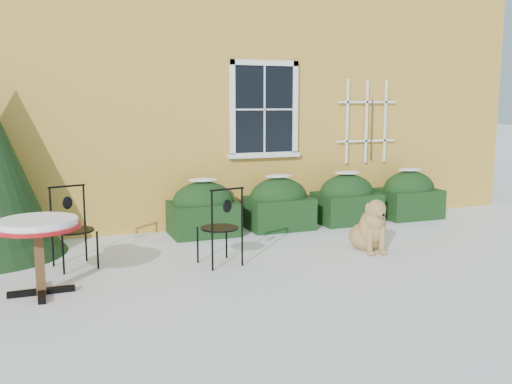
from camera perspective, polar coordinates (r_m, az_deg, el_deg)
name	(u,v)px	position (r m, az deg, el deg)	size (l,w,h in m)	color
ground	(286,278)	(6.96, 2.99, -8.54)	(80.00, 80.00, 0.00)	white
house	(160,52)	(13.38, -9.54, 13.64)	(12.40, 8.40, 6.40)	gold
hedge_row	(313,202)	(9.80, 5.76, -1.03)	(4.95, 0.80, 0.91)	black
bistro_table	(38,232)	(6.62, -20.98, -3.74)	(0.91, 0.91, 0.84)	black
patio_chair_near	(221,226)	(7.36, -3.51, -3.43)	(0.53, 0.53, 1.03)	black
patio_chair_far	(73,227)	(7.63, -17.85, -3.37)	(0.56, 0.56, 1.04)	black
dog	(370,229)	(8.23, 11.37, -3.67)	(0.56, 0.86, 0.79)	#AF884E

